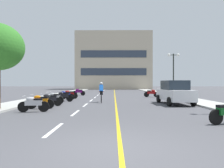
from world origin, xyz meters
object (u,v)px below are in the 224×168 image
object	(u,v)px
motorcycle_3	(49,100)
motorcycle_7	(69,94)
motorcycle_1	(33,104)
motorcycle_2	(40,101)
motorcycle_4	(54,98)
motorcycle_9	(79,92)
motorcycle_5	(63,96)
cyclist_rider	(101,92)
motorcycle_6	(65,95)
parked_car_near	(174,92)
street_lamp_mid	(173,65)
motorcycle_8	(151,93)

from	to	relation	value
motorcycle_3	motorcycle_7	world-z (taller)	same
motorcycle_1	motorcycle_2	bearing A→B (deg)	94.82
motorcycle_4	motorcycle_9	distance (m)	10.53
motorcycle_1	motorcycle_5	size ratio (longest dim) A/B	1.00
motorcycle_2	cyclist_rider	bearing A→B (deg)	49.99
motorcycle_5	motorcycle_6	size ratio (longest dim) A/B	1.00
motorcycle_3	cyclist_rider	distance (m)	4.49
parked_car_near	motorcycle_6	distance (m)	9.93
motorcycle_1	motorcycle_4	bearing A→B (deg)	92.34
motorcycle_5	cyclist_rider	bearing A→B (deg)	-10.51
motorcycle_1	motorcycle_4	distance (m)	4.68
street_lamp_mid	motorcycle_4	xyz separation A→B (m)	(-11.87, -8.56, -3.35)
motorcycle_8	motorcycle_1	bearing A→B (deg)	-126.07
parked_car_near	motorcycle_2	distance (m)	9.75
motorcycle_4	motorcycle_6	world-z (taller)	same
motorcycle_8	cyclist_rider	world-z (taller)	cyclist_rider
street_lamp_mid	motorcycle_7	size ratio (longest dim) A/B	3.03
motorcycle_5	motorcycle_8	distance (m)	10.49
motorcycle_8	motorcycle_9	size ratio (longest dim) A/B	0.99
motorcycle_4	motorcycle_2	bearing A→B (deg)	-88.75
street_lamp_mid	motorcycle_8	world-z (taller)	street_lamp_mid
motorcycle_7	motorcycle_6	bearing A→B (deg)	-90.89
motorcycle_4	motorcycle_5	distance (m)	1.68
motorcycle_1	motorcycle_6	xyz separation A→B (m)	(-0.08, 7.93, 0.00)
street_lamp_mid	parked_car_near	size ratio (longest dim) A/B	1.18
motorcycle_4	cyclist_rider	xyz separation A→B (m)	(3.65, 1.03, 0.41)
motorcycle_5	motorcycle_8	size ratio (longest dim) A/B	1.02
motorcycle_7	motorcycle_8	bearing A→B (deg)	16.23
parked_car_near	motorcycle_2	size ratio (longest dim) A/B	2.52
motorcycle_4	motorcycle_6	bearing A→B (deg)	88.03
motorcycle_1	motorcycle_8	world-z (taller)	same
motorcycle_7	motorcycle_1	bearing A→B (deg)	-89.68
motorcycle_3	motorcycle_6	size ratio (longest dim) A/B	0.96
motorcycle_5	motorcycle_4	bearing A→B (deg)	-100.54
street_lamp_mid	parked_car_near	distance (m)	9.67
motorcycle_6	motorcycle_5	bearing A→B (deg)	-83.10
motorcycle_3	motorcycle_7	xyz separation A→B (m)	(-0.06, 6.69, 0.00)
parked_car_near	motorcycle_9	world-z (taller)	parked_car_near
street_lamp_mid	cyclist_rider	xyz separation A→B (m)	(-8.21, -7.53, -2.93)
motorcycle_2	motorcycle_1	bearing A→B (deg)	-85.18
motorcycle_4	motorcycle_5	world-z (taller)	same
parked_car_near	motorcycle_3	size ratio (longest dim) A/B	2.62
motorcycle_9	motorcycle_7	bearing A→B (deg)	-90.18
street_lamp_mid	motorcycle_3	xyz separation A→B (m)	(-11.67, -10.37, -3.35)
street_lamp_mid	motorcycle_7	distance (m)	12.74
street_lamp_mid	motorcycle_8	bearing A→B (deg)	-158.96
motorcycle_3	motorcycle_9	world-z (taller)	same
motorcycle_1	motorcycle_9	distance (m)	15.20
motorcycle_5	motorcycle_9	size ratio (longest dim) A/B	1.01
motorcycle_9	cyclist_rider	size ratio (longest dim) A/B	0.96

